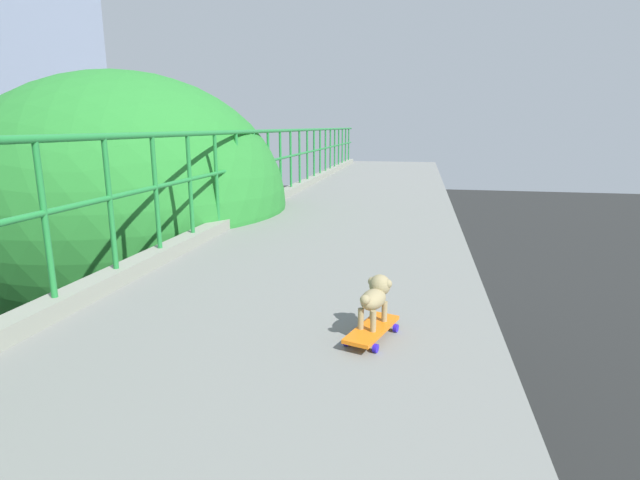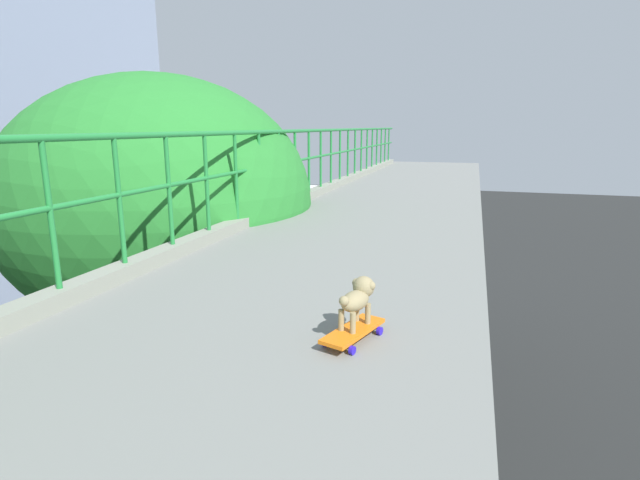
# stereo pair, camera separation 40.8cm
# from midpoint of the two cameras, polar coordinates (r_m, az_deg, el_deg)

# --- Properties ---
(overpass_deck) EXTENTS (3.07, 33.90, 0.37)m
(overpass_deck) POSITION_cam_midpoint_polar(r_m,az_deg,el_deg) (2.52, -15.39, -23.25)
(overpass_deck) COLOR gray
(overpass_deck) RESTS_ON bridge_pier
(car_green_fifth) EXTENTS (1.92, 4.56, 1.47)m
(car_green_fifth) POSITION_cam_midpoint_polar(r_m,az_deg,el_deg) (14.87, -17.26, -15.08)
(car_green_fifth) COLOR #176C38
(car_green_fifth) RESTS_ON ground
(car_grey_sixth) EXTENTS (1.82, 3.93, 1.50)m
(car_grey_sixth) POSITION_cam_midpoint_polar(r_m,az_deg,el_deg) (20.04, -18.20, -7.53)
(car_grey_sixth) COLOR slate
(car_grey_sixth) RESTS_ON ground
(city_bus) EXTENTS (2.67, 11.50, 3.35)m
(city_bus) POSITION_cam_midpoint_polar(r_m,az_deg,el_deg) (31.10, -5.20, 2.56)
(city_bus) COLOR white
(city_bus) RESTS_ON ground
(roadside_tree_mid) EXTENTS (5.06, 5.06, 8.36)m
(roadside_tree_mid) POSITION_cam_midpoint_polar(r_m,az_deg,el_deg) (8.56, -16.84, 3.87)
(roadside_tree_mid) COLOR #513030
(roadside_tree_mid) RESTS_ON ground
(toy_skateboard) EXTENTS (0.32, 0.54, 0.08)m
(toy_skateboard) POSITION_cam_midpoint_polar(r_m,az_deg,el_deg) (3.09, 7.72, -10.51)
(toy_skateboard) COLOR orange
(toy_skateboard) RESTS_ON overpass_deck
(small_dog) EXTENTS (0.21, 0.35, 0.30)m
(small_dog) POSITION_cam_midpoint_polar(r_m,az_deg,el_deg) (3.08, 8.26, -6.57)
(small_dog) COLOR #96875E
(small_dog) RESTS_ON toy_skateboard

